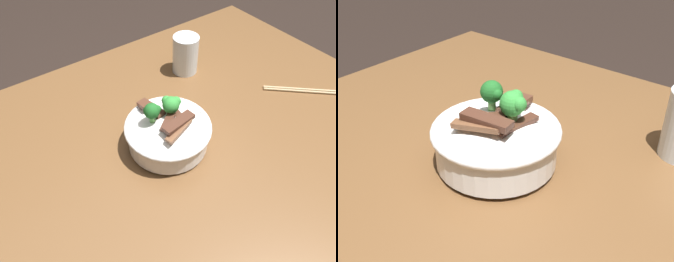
% 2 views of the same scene
% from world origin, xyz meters
% --- Properties ---
extents(dining_table, '(1.16, 1.08, 0.82)m').
position_xyz_m(dining_table, '(0.00, 0.00, 0.72)').
color(dining_table, brown).
rests_on(dining_table, ground).
extents(rice_bowl, '(0.20, 0.20, 0.13)m').
position_xyz_m(rice_bowl, '(-0.09, 0.09, 0.86)').
color(rice_bowl, white).
rests_on(rice_bowl, dining_table).
extents(drinking_glass, '(0.08, 0.08, 0.12)m').
position_xyz_m(drinking_glass, '(0.14, 0.30, 0.87)').
color(drinking_glass, white).
rests_on(drinking_glass, dining_table).
extents(chopsticks_pair, '(0.17, 0.16, 0.01)m').
position_xyz_m(chopsticks_pair, '(0.35, 0.02, 0.82)').
color(chopsticks_pair, tan).
rests_on(chopsticks_pair, dining_table).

